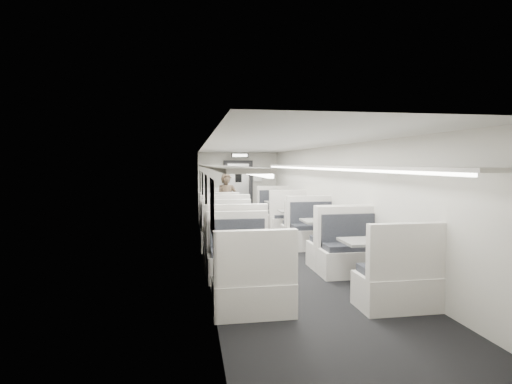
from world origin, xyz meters
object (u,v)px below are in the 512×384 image
object	(u,v)px
booth_left_d	(245,269)
booth_left_b	(223,227)
booth_left_c	(230,239)
booth_right_b	(294,223)
booth_right_c	(324,238)
booth_right_a	(280,214)
booth_right_d	(371,264)
booth_left_a	(216,214)
vestibule_door	(238,189)
passenger	(227,202)
exit_sign	(240,155)

from	to	relation	value
booth_left_d	booth_left_b	bearing A→B (deg)	90.00
booth_left_b	booth_left_c	xyz separation A→B (m)	(0.00, -1.74, 0.03)
booth_right_b	booth_right_c	size ratio (longest dim) A/B	0.89
booth_right_a	booth_right_c	size ratio (longest dim) A/B	1.00
booth_right_d	booth_left_a	bearing A→B (deg)	106.64
vestibule_door	passenger	bearing A→B (deg)	-102.58
booth_left_a	booth_right_d	size ratio (longest dim) A/B	0.96
booth_left_a	exit_sign	world-z (taller)	exit_sign
booth_left_c	booth_left_d	size ratio (longest dim) A/B	1.09
booth_left_b	vestibule_door	world-z (taller)	vestibule_door
booth_right_d	passenger	xyz separation A→B (m)	(-1.74, 5.85, 0.44)
booth_right_d	booth_left_b	bearing A→B (deg)	115.92
vestibule_door	booth_right_c	bearing A→B (deg)	-81.80
booth_left_a	booth_right_c	xyz separation A→B (m)	(2.00, -4.47, 0.02)
booth_left_d	booth_right_d	bearing A→B (deg)	-2.30
booth_left_c	booth_right_a	world-z (taller)	booth_left_c
booth_right_d	passenger	distance (m)	6.12
passenger	booth_left_c	bearing A→B (deg)	-92.21
booth_right_a	exit_sign	bearing A→B (deg)	113.49
booth_right_a	vestibule_door	world-z (taller)	vestibule_door
booth_left_c	passenger	world-z (taller)	passenger
booth_left_a	booth_right_a	world-z (taller)	booth_right_a
booth_left_d	booth_right_c	bearing A→B (deg)	46.98
booth_left_b	booth_right_d	bearing A→B (deg)	-64.08
booth_left_d	booth_right_c	xyz separation A→B (m)	(2.00, 2.14, 0.02)
booth_right_b	exit_sign	size ratio (longest dim) A/B	3.27
booth_left_b	booth_right_b	bearing A→B (deg)	15.85
booth_left_a	booth_left_b	world-z (taller)	booth_left_b
booth_right_c	vestibule_door	distance (m)	7.04
booth_left_c	exit_sign	size ratio (longest dim) A/B	3.79
booth_right_a	booth_right_c	world-z (taller)	booth_right_a
booth_left_c	exit_sign	xyz separation A→B (m)	(1.00, 6.30, 1.86)
booth_left_a	exit_sign	xyz separation A→B (m)	(1.00, 1.99, 1.89)
booth_left_c	booth_right_a	bearing A→B (deg)	63.45
booth_right_b	booth_left_a	bearing A→B (deg)	134.88
booth_left_a	booth_left_b	bearing A→B (deg)	-90.00
booth_left_c	booth_right_d	size ratio (longest dim) A/B	1.04
booth_right_a	booth_right_d	xyz separation A→B (m)	(0.00, -6.38, -0.00)
booth_right_d	passenger	bearing A→B (deg)	106.58
booth_left_d	exit_sign	bearing A→B (deg)	83.37
booth_left_c	booth_left_d	distance (m)	2.29
booth_left_a	booth_right_c	size ratio (longest dim) A/B	0.95
booth_left_b	vestibule_door	size ratio (longest dim) A/B	1.05
booth_right_d	booth_right_c	bearing A→B (deg)	90.00
booth_left_d	booth_right_a	bearing A→B (deg)	72.38
booth_right_b	booth_right_d	xyz separation A→B (m)	(0.00, -4.68, 0.04)
booth_left_b	booth_left_d	world-z (taller)	booth_left_b
booth_right_c	vestibule_door	bearing A→B (deg)	98.20
booth_left_c	passenger	size ratio (longest dim) A/B	1.39
booth_right_a	booth_right_b	xyz separation A→B (m)	(0.00, -1.69, -0.05)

